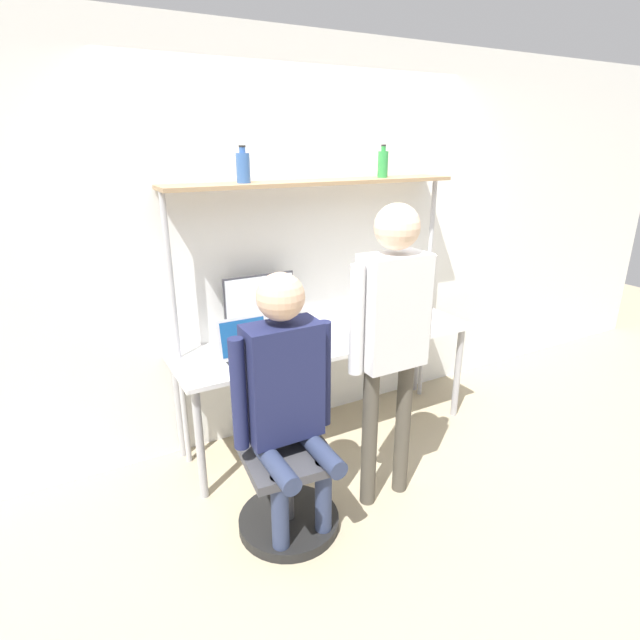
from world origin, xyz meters
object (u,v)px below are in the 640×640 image
cell_phone (296,354)px  person_seated (286,388)px  monitor (260,304)px  person_standing (392,322)px  bottle_green (383,164)px  bottle_blue (243,167)px  laptop (247,349)px  office_chair (285,478)px

cell_phone → person_seated: 0.65m
monitor → cell_phone: size_ratio=3.27×
person_standing → bottle_green: bearing=58.8°
person_standing → bottle_green: bottle_green is taller
cell_phone → person_standing: bearing=-63.8°
person_seated → monitor: bearing=75.4°
monitor → bottle_blue: 0.88m
monitor → person_standing: bearing=-67.7°
laptop → bottle_blue: (0.12, 0.23, 1.06)m
cell_phone → person_seated: person_seated is taller
person_standing → bottle_green: 1.31m
laptop → person_seated: person_seated is taller
monitor → bottle_green: bearing=-1.4°
office_chair → bottle_blue: bearing=79.6°
cell_phone → bottle_green: 1.44m
cell_phone → person_standing: size_ratio=0.09×
laptop → bottle_green: bottle_green is taller
laptop → office_chair: size_ratio=0.35×
laptop → bottle_blue: bottle_blue is taller
laptop → cell_phone: bearing=-17.3°
monitor → bottle_blue: size_ratio=2.28×
cell_phone → person_standing: (0.29, -0.59, 0.36)m
laptop → person_standing: bearing=-49.6°
office_chair → person_standing: size_ratio=0.53×
cell_phone → bottle_blue: (-0.17, 0.32, 1.13)m
laptop → person_seated: size_ratio=0.23×
office_chair → person_standing: person_standing is taller
monitor → bottle_blue: bottle_blue is taller
person_standing → office_chair: bearing=172.3°
laptop → person_standing: person_standing is taller
bottle_green → laptop: bearing=-168.6°
cell_phone → bottle_green: bearing=20.7°
monitor → person_standing: (0.38, -0.94, 0.10)m
person_standing → bottle_blue: (-0.46, 0.91, 0.77)m
monitor → laptop: monitor is taller
monitor → cell_phone: monitor is taller
monitor → laptop: 0.37m
bottle_green → bottle_blue: 1.01m
monitor → person_standing: 1.02m
office_chair → bottle_green: bottle_green is taller
laptop → bottle_green: size_ratio=1.51×
laptop → person_seated: 0.65m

